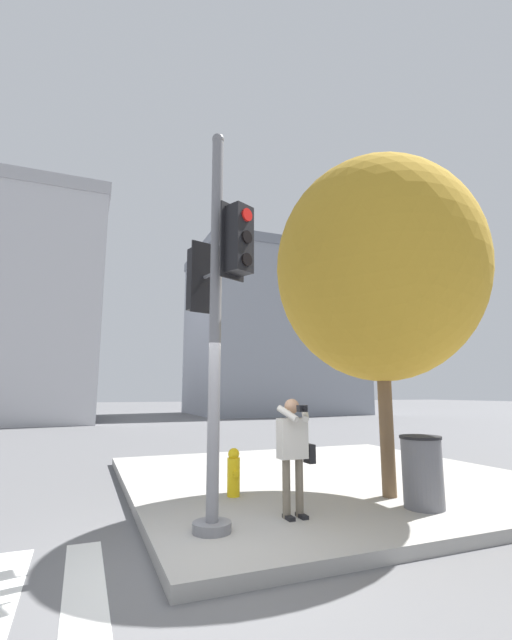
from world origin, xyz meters
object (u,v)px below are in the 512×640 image
object	(u,v)px
traffic_signal_pole	(217,303)
fire_hydrant	(234,472)
person_photographer	(294,446)
trash_bin	(422,471)
street_tree	(379,269)

from	to	relation	value
traffic_signal_pole	fire_hydrant	size ratio (longest dim) A/B	6.94
person_photographer	trash_bin	size ratio (longest dim) A/B	1.54
traffic_signal_pole	fire_hydrant	xyz separation A→B (m)	(0.82, 1.62, -2.50)
person_photographer	fire_hydrant	distance (m)	1.61
person_photographer	traffic_signal_pole	bearing A→B (deg)	-172.08
street_tree	person_photographer	bearing A→B (deg)	-166.69
traffic_signal_pole	trash_bin	size ratio (longest dim) A/B	5.14
person_photographer	trash_bin	world-z (taller)	person_photographer
traffic_signal_pole	person_photographer	size ratio (longest dim) A/B	3.34
person_photographer	street_tree	distance (m)	3.56
street_tree	trash_bin	distance (m)	3.43
person_photographer	fire_hydrant	xyz separation A→B (m)	(-0.39, 1.45, -0.57)
fire_hydrant	trash_bin	world-z (taller)	trash_bin
person_photographer	fire_hydrant	bearing A→B (deg)	105.07
traffic_signal_pole	person_photographer	world-z (taller)	traffic_signal_pole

